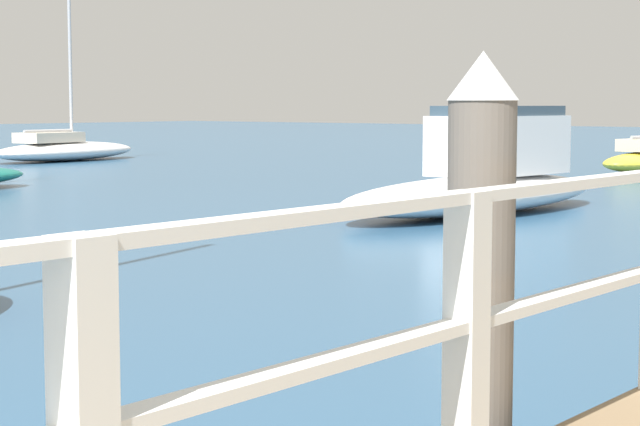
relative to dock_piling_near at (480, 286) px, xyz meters
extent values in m
cube|color=silver|center=(0.38, -0.72, -0.05)|extent=(0.12, 0.12, 1.01)
cylinder|color=#6B6056|center=(0.00, 0.00, -0.11)|extent=(0.28, 0.28, 1.75)
cone|color=white|center=(0.00, 0.00, 0.87)|extent=(0.29, 0.29, 0.20)
ellipsoid|color=white|center=(-25.17, 17.70, -0.70)|extent=(2.46, 5.65, 0.57)
cylinder|color=#B2B2B7|center=(-25.20, 17.97, 2.76)|extent=(0.10, 0.10, 6.34)
cylinder|color=#B2B2B7|center=(-25.09, 17.02, -0.06)|extent=(0.30, 1.91, 0.08)
cube|color=beige|center=(-25.10, 17.04, -0.26)|extent=(1.25, 2.08, 0.30)
ellipsoid|color=white|center=(-6.93, 11.40, -0.69)|extent=(2.25, 6.28, 0.59)
cube|color=white|center=(-6.89, 12.01, 0.08)|extent=(1.34, 2.54, 0.95)
cube|color=#334756|center=(-6.89, 12.01, 0.63)|extent=(1.25, 2.29, 0.16)
camera|label=1|loc=(2.40, -4.00, 0.75)|focal=63.51mm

